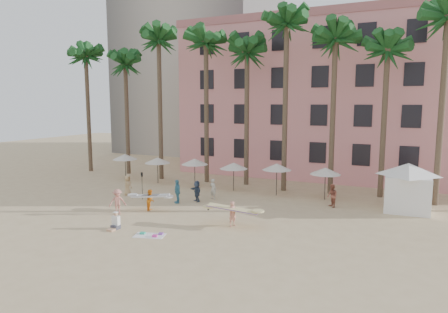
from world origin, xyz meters
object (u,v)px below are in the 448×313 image
carrier_yellow (233,212)px  carrier_white (150,199)px  cabana (408,183)px  pink_hotel (351,101)px

carrier_yellow → carrier_white: 7.00m
cabana → carrier_yellow: cabana is taller
pink_hotel → cabana: size_ratio=7.50×
pink_hotel → carrier_yellow: 24.29m
pink_hotel → cabana: bearing=-67.1°
carrier_white → pink_hotel: bearing=63.7°
cabana → carrier_white: bearing=-155.3°
cabana → carrier_yellow: 13.24m
cabana → carrier_yellow: size_ratio=1.38×
pink_hotel → carrier_yellow: pink_hotel is taller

